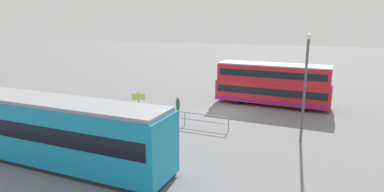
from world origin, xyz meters
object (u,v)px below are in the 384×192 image
object	(u,v)px
street_lamp	(305,81)
pedestrian_near_railing	(178,105)
double_decker_bus	(272,84)
tram_yellow	(44,129)
info_sign	(139,102)

from	to	relation	value
street_lamp	pedestrian_near_railing	bearing A→B (deg)	-13.47
double_decker_bus	pedestrian_near_railing	xyz separation A→B (m)	(6.69, 6.58, -0.99)
double_decker_bus	pedestrian_near_railing	bearing A→B (deg)	44.53
tram_yellow	pedestrian_near_railing	xyz separation A→B (m)	(-3.70, -10.34, -0.89)
pedestrian_near_railing	info_sign	xyz separation A→B (m)	(2.30, 2.29, 0.65)
double_decker_bus	info_sign	bearing A→B (deg)	44.62
info_sign	tram_yellow	bearing A→B (deg)	80.12
tram_yellow	pedestrian_near_railing	distance (m)	11.02
tram_yellow	pedestrian_near_railing	bearing A→B (deg)	-109.70
double_decker_bus	pedestrian_near_railing	size ratio (longest dim) A/B	6.08
info_sign	street_lamp	xyz separation A→B (m)	(-11.95, 0.02, 2.42)
pedestrian_near_railing	street_lamp	size ratio (longest dim) A/B	0.25
tram_yellow	info_sign	distance (m)	8.18
tram_yellow	pedestrian_near_railing	size ratio (longest dim) A/B	9.03
street_lamp	double_decker_bus	bearing A→B (deg)	-71.57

